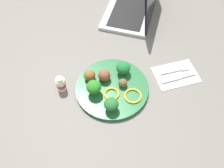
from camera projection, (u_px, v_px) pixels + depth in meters
The scene contains 15 objects.
ground_plane at pixel (112, 89), 0.98m from camera, with size 4.00×4.00×0.00m, color slate.
plate at pixel (112, 88), 0.97m from camera, with size 0.28×0.28×0.02m, color #236638.
broccoli_floret_near_rim at pixel (123, 68), 0.98m from camera, with size 0.06×0.06×0.05m.
broccoli_floret_back_right at pixel (111, 104), 0.88m from camera, with size 0.05×0.05×0.05m.
broccoli_floret_front_right at pixel (94, 87), 0.92m from camera, with size 0.06×0.06×0.06m.
meatball_center at pixel (104, 75), 0.97m from camera, with size 0.05×0.05×0.05m, color brown.
meatball_mid_left at pixel (90, 75), 0.97m from camera, with size 0.05×0.05×0.05m, color brown.
meatball_back_left at pixel (123, 83), 0.95m from camera, with size 0.03×0.03×0.03m, color brown.
pepper_ring_center at pixel (133, 96), 0.94m from camera, with size 0.07×0.07×0.01m, color yellow.
pepper_ring_front_right at pixel (112, 94), 0.94m from camera, with size 0.06×0.06×0.01m, color yellow.
napkin at pixel (176, 74), 1.02m from camera, with size 0.17×0.12×0.01m, color white.
fork at pixel (176, 70), 1.02m from camera, with size 0.12×0.03×0.01m.
knife at pixel (180, 77), 1.00m from camera, with size 0.15×0.03×0.01m.
yogurt_bottle at pixel (61, 84), 0.95m from camera, with size 0.03×0.03×0.07m.
laptop at pixel (136, 7), 1.20m from camera, with size 0.34×0.38×0.22m.
Camera 1 is at (-0.09, -0.54, 0.81)m, focal length 40.53 mm.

